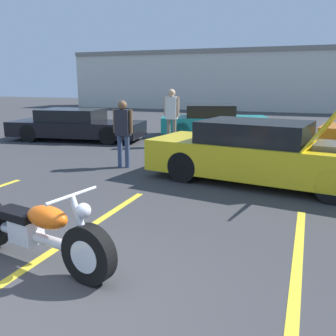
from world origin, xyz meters
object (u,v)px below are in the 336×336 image
at_px(show_car_hood_open, 263,153).
at_px(parked_car_left_row, 76,125).
at_px(motorcycle, 34,231).
at_px(spectator_far_lot, 172,112).
at_px(spectator_near_motorcycle, 123,128).
at_px(parked_car_mid_row, 213,121).

height_order(show_car_hood_open, parked_car_left_row, show_car_hood_open).
bearing_deg(motorcycle, show_car_hood_open, 76.35).
bearing_deg(parked_car_left_row, spectator_far_lot, -10.20).
xyz_separation_m(spectator_near_motorcycle, spectator_far_lot, (0.07, 3.27, 0.15)).
xyz_separation_m(show_car_hood_open, spectator_far_lot, (-3.34, 3.57, 0.49)).
bearing_deg(show_car_hood_open, spectator_near_motorcycle, -175.90).
xyz_separation_m(parked_car_left_row, spectator_near_motorcycle, (3.67, -3.36, 0.44)).
distance_m(parked_car_mid_row, spectator_near_motorcycle, 6.22).
height_order(show_car_hood_open, parked_car_mid_row, show_car_hood_open).
bearing_deg(motorcycle, parked_car_mid_row, 103.56).
distance_m(spectator_near_motorcycle, spectator_far_lot, 3.27).
distance_m(parked_car_left_row, spectator_near_motorcycle, 5.00).
relative_size(show_car_hood_open, parked_car_left_row, 1.00).
bearing_deg(parked_car_left_row, parked_car_mid_row, 23.61).
xyz_separation_m(motorcycle, spectator_near_motorcycle, (-1.36, 4.90, 0.58)).
distance_m(parked_car_left_row, spectator_far_lot, 3.78).
relative_size(motorcycle, spectator_far_lot, 1.26).
bearing_deg(parked_car_left_row, spectator_near_motorcycle, -51.29).
bearing_deg(show_car_hood_open, parked_car_mid_row, 121.51).
xyz_separation_m(parked_car_left_row, parked_car_mid_row, (4.41, 2.80, 0.03)).
bearing_deg(motorcycle, parked_car_left_row, 131.72).
distance_m(parked_car_left_row, parked_car_mid_row, 5.23).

